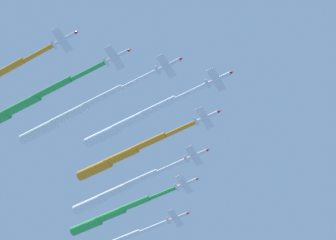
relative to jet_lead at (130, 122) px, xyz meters
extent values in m
cylinder|color=silver|center=(18.94, 27.87, 0.06)|extent=(6.12, 8.22, 1.34)
cone|color=red|center=(21.75, 32.06, 0.06)|extent=(1.78, 1.79, 1.28)
cylinder|color=black|center=(16.30, 23.92, 0.06)|extent=(1.17, 1.06, 1.01)
ellipsoid|color=black|center=(19.94, 29.58, 0.51)|extent=(1.81, 2.08, 0.85)
cube|color=silver|center=(18.65, 27.41, 0.01)|extent=(8.28, 6.79, 2.26)
cube|color=red|center=(15.54, 29.49, -0.90)|extent=(1.86, 2.30, 0.27)
cube|color=red|center=(21.73, 25.35, 1.05)|extent=(1.86, 2.30, 0.27)
cube|color=silver|center=(16.84, 24.73, 0.06)|extent=(3.21, 2.65, 0.90)
cube|color=red|center=(16.64, 24.86, 0.98)|extent=(1.27, 1.49, 1.87)
cylinder|color=white|center=(12.94, 18.91, 0.06)|extent=(8.76, 11.91, 1.71)
cylinder|color=white|center=(6.79, 9.22, 0.13)|extent=(9.47, 12.38, 2.56)
cylinder|color=white|center=(0.07, -0.09, 0.03)|extent=(10.18, 12.86, 3.42)
cylinder|color=white|center=(-6.67, -9.38, -0.08)|extent=(10.89, 13.34, 4.27)
cylinder|color=silver|center=(2.44, 25.33, 0.43)|extent=(6.08, 8.26, 1.35)
cone|color=red|center=(5.22, 29.55, 0.43)|extent=(1.78, 1.79, 1.28)
cylinder|color=black|center=(-0.17, 21.36, 0.43)|extent=(1.17, 1.06, 1.01)
ellipsoid|color=black|center=(3.43, 27.05, 0.89)|extent=(1.81, 2.09, 0.85)
cube|color=silver|center=(2.15, 24.87, 0.39)|extent=(8.29, 6.74, 2.32)
cube|color=red|center=(-0.97, 26.93, -0.55)|extent=(1.85, 2.31, 0.28)
cube|color=red|center=(5.24, 22.84, 1.45)|extent=(1.85, 2.31, 0.28)
cube|color=silver|center=(0.36, 22.17, 0.43)|extent=(3.21, 2.63, 0.93)
cube|color=red|center=(0.15, 22.31, 1.35)|extent=(1.28, 1.50, 1.87)
cylinder|color=orange|center=(-3.54, 16.25, 0.43)|extent=(8.80, 12.12, 1.72)
cylinder|color=orange|center=(-9.71, 6.38, 0.51)|extent=(9.52, 12.59, 2.57)
cylinder|color=orange|center=(-16.45, -3.12, 0.40)|extent=(10.23, 13.07, 3.43)
cylinder|color=orange|center=(-23.21, -12.61, 0.29)|extent=(10.95, 13.54, 4.29)
cylinder|color=silver|center=(23.19, 11.72, 0.77)|extent=(6.14, 8.23, 1.35)
cone|color=red|center=(26.01, 15.92, 0.77)|extent=(1.79, 1.80, 1.28)
cylinder|color=black|center=(20.55, 7.78, 0.77)|extent=(1.18, 1.06, 1.01)
ellipsoid|color=black|center=(24.20, 13.44, 1.23)|extent=(1.82, 2.09, 0.86)
cube|color=silver|center=(22.90, 11.27, 0.73)|extent=(8.26, 6.78, 2.36)
cube|color=red|center=(19.81, 13.35, -0.23)|extent=(1.86, 2.30, 0.28)
cube|color=red|center=(25.97, 9.21, 1.81)|extent=(1.86, 2.30, 0.28)
cube|color=silver|center=(21.09, 8.58, 0.77)|extent=(3.20, 2.65, 0.94)
cube|color=red|center=(20.88, 8.72, 1.69)|extent=(1.29, 1.51, 1.86)
cylinder|color=white|center=(16.68, 2.02, 0.77)|extent=(9.93, 13.63, 1.72)
cylinder|color=white|center=(9.52, -9.16, 0.85)|extent=(10.65, 14.11, 2.58)
cylinder|color=white|center=(1.80, -19.96, 0.74)|extent=(11.36, 14.59, 3.44)
cylinder|color=white|center=(-5.95, -30.75, 0.63)|extent=(12.08, 15.07, 4.30)
cylinder|color=silver|center=(-14.06, 22.79, -0.70)|extent=(6.13, 8.20, 1.32)
cone|color=red|center=(-11.24, 26.98, -0.70)|extent=(1.77, 1.78, 1.26)
cylinder|color=black|center=(-16.72, 18.85, -0.70)|extent=(1.16, 1.05, 0.99)
ellipsoid|color=black|center=(-13.04, 24.50, -0.24)|extent=(1.81, 2.08, 0.84)
cube|color=silver|center=(-14.35, 22.34, -0.75)|extent=(8.31, 6.82, 2.08)
cube|color=red|center=(-17.47, 24.44, -1.57)|extent=(1.87, 2.30, 0.26)
cube|color=red|center=(-11.26, 20.25, 0.21)|extent=(1.87, 2.30, 0.26)
cube|color=silver|center=(-16.17, 19.66, -0.70)|extent=(3.22, 2.67, 0.84)
cube|color=red|center=(-16.36, 19.78, 0.23)|extent=(1.24, 1.47, 1.88)
cylinder|color=white|center=(-20.13, 13.79, -0.70)|extent=(8.87, 12.03, 1.69)
cylinder|color=white|center=(-26.39, 3.98, -0.63)|extent=(9.57, 12.50, 2.53)
cylinder|color=white|center=(-33.22, -5.43, -0.72)|extent=(10.27, 12.97, 3.37)
cylinder|color=white|center=(-40.08, -14.84, -0.83)|extent=(10.97, 13.44, 4.21)
cylinder|color=silver|center=(27.45, -4.42, -1.38)|extent=(6.07, 8.25, 1.34)
cone|color=red|center=(30.23, -0.21, -1.38)|extent=(1.77, 1.78, 1.27)
cylinder|color=black|center=(24.83, -8.38, -1.38)|extent=(1.17, 1.05, 1.00)
ellipsoid|color=black|center=(28.44, -2.70, -0.92)|extent=(1.80, 2.08, 0.84)
cube|color=silver|center=(27.16, -4.88, -1.43)|extent=(8.31, 6.76, 2.19)
cube|color=red|center=(24.03, -2.81, -2.30)|extent=(1.85, 2.31, 0.27)
cube|color=red|center=(30.26, -6.93, -0.42)|extent=(1.85, 2.31, 0.27)
cube|color=silver|center=(25.37, -7.57, -1.38)|extent=(3.22, 2.64, 0.88)
cube|color=red|center=(25.17, -7.45, -0.46)|extent=(1.26, 1.49, 1.87)
cylinder|color=green|center=(21.10, -14.04, -1.38)|extent=(9.63, 13.37, 1.70)
cylinder|color=green|center=(14.20, -25.01, -1.30)|extent=(10.34, 13.84, 2.55)
cylinder|color=green|center=(6.72, -35.61, -1.40)|extent=(11.05, 14.31, 3.40)
cylinder|color=silver|center=(-30.56, 20.26, 1.56)|extent=(5.99, 8.29, 1.33)
cone|color=red|center=(-27.83, 24.50, 1.56)|extent=(1.77, 1.78, 1.27)
cylinder|color=black|center=(-33.13, 16.26, 1.56)|extent=(1.17, 1.05, 1.00)
ellipsoid|color=black|center=(-29.58, 21.98, 2.02)|extent=(1.79, 2.09, 0.84)
cube|color=silver|center=(-30.84, 19.80, 1.51)|extent=(8.34, 6.70, 2.17)
cube|color=red|center=(-34.00, 21.83, 0.65)|extent=(1.84, 2.31, 0.27)
cube|color=red|center=(-27.72, 17.78, 2.51)|extent=(1.84, 2.31, 0.27)
cube|color=silver|center=(-32.61, 17.08, 1.56)|extent=(3.23, 2.62, 0.87)
cube|color=red|center=(-32.80, 17.20, 2.48)|extent=(1.24, 1.49, 1.87)
cylinder|color=green|center=(-36.34, 11.28, 1.56)|extent=(8.43, 11.80, 1.70)
cylinder|color=green|center=(-42.19, 1.67, 1.63)|extent=(9.15, 12.26, 2.55)
cylinder|color=green|center=(-48.62, -7.58, 1.53)|extent=(9.86, 12.72, 3.39)
cylinder|color=green|center=(-55.07, -16.81, 1.43)|extent=(10.57, 13.18, 4.24)
cylinder|color=silver|center=(31.70, -20.56, 1.06)|extent=(6.15, 8.21, 1.34)
cone|color=red|center=(34.53, -16.38, 1.06)|extent=(1.79, 1.79, 1.28)
cylinder|color=black|center=(29.04, -24.50, 1.06)|extent=(1.17, 1.06, 1.01)
ellipsoid|color=black|center=(32.71, -18.86, 1.51)|extent=(1.82, 2.08, 0.85)
cube|color=silver|center=(31.41, -21.02, 1.01)|extent=(8.27, 6.80, 2.28)
cube|color=red|center=(28.31, -18.92, 0.10)|extent=(1.87, 2.30, 0.28)
cube|color=red|center=(34.48, -23.09, 2.06)|extent=(1.87, 2.30, 0.28)
cube|color=silver|center=(29.59, -23.69, 1.06)|extent=(3.20, 2.66, 0.91)
cube|color=red|center=(29.39, -23.56, 1.98)|extent=(1.28, 1.50, 1.87)
cylinder|color=orange|center=(25.67, -29.49, 1.06)|extent=(8.79, 11.87, 1.71)
cylinder|color=orange|center=(19.49, -39.14, 1.14)|extent=(9.50, 12.35, 2.57)
cylinder|color=silver|center=(-47.06, 17.72, -0.24)|extent=(6.04, 8.26, 1.33)
cone|color=red|center=(-44.30, 21.95, -0.24)|extent=(1.77, 1.78, 1.26)
cylinder|color=black|center=(-49.66, 13.75, -0.24)|extent=(1.16, 1.05, 1.00)
ellipsoid|color=black|center=(-46.07, 19.44, 0.21)|extent=(1.79, 2.08, 0.84)
cube|color=silver|center=(-47.35, 17.26, -0.29)|extent=(8.34, 6.74, 2.11)
cube|color=red|center=(-50.49, 19.32, -1.13)|extent=(1.85, 2.31, 0.26)
cube|color=red|center=(-44.23, 15.22, 0.68)|extent=(1.85, 2.31, 0.26)
cube|color=silver|center=(-49.13, 14.56, -0.24)|extent=(3.22, 2.64, 0.85)
cube|color=red|center=(-49.32, 14.68, 0.68)|extent=(1.24, 1.48, 1.87)
cylinder|color=white|center=(-53.17, 8.38, -0.24)|extent=(9.10, 12.68, 1.69)
cylinder|color=white|center=(-59.61, -2.00, -0.17)|extent=(9.81, 13.14, 2.54)
camera|label=1|loc=(159.87, 6.77, -184.45)|focal=78.05mm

